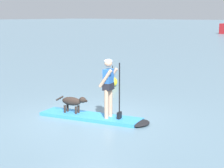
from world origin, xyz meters
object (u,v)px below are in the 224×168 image
at_px(paddleboard, 97,118).
at_px(dog, 73,102).
at_px(marker_buoy, 113,82).
at_px(person_paddler, 109,84).

height_order(paddleboard, dog, dog).
relative_size(dog, marker_buoy, 1.20).
height_order(paddleboard, person_paddler, person_paddler).
bearing_deg(dog, paddleboard, 14.48).
distance_m(person_paddler, marker_buoy, 5.43).
height_order(paddleboard, marker_buoy, marker_buoy).
distance_m(person_paddler, dog, 1.37).
bearing_deg(person_paddler, marker_buoy, 128.76).
height_order(dog, marker_buoy, marker_buoy).
bearing_deg(paddleboard, marker_buoy, 124.90).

